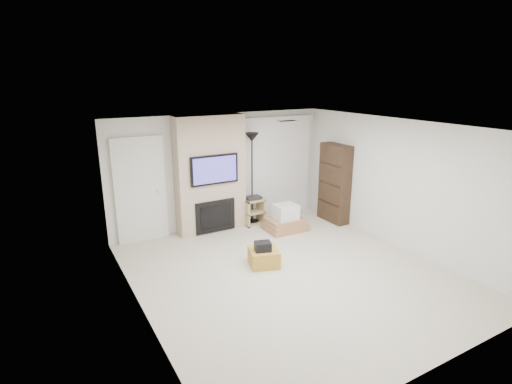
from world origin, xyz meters
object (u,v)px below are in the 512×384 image
box_stack (285,220)px  bookshelf (335,183)px  floor_lamp (252,153)px  av_stand (253,210)px  ottoman (264,257)px

box_stack → bookshelf: bearing=-2.5°
floor_lamp → av_stand: size_ratio=3.14×
av_stand → bookshelf: bookshelf is taller
av_stand → ottoman: bearing=-114.1°
av_stand → box_stack: size_ratio=0.74×
bookshelf → box_stack: bearing=177.5°
box_stack → bookshelf: size_ratio=0.50×
av_stand → box_stack: 0.80m
floor_lamp → av_stand: floor_lamp is taller
floor_lamp → bookshelf: 2.03m
ottoman → box_stack: box_stack is taller
floor_lamp → av_stand: (-0.04, -0.12, -1.29)m
ottoman → bookshelf: bearing=24.4°
av_stand → box_stack: (0.44, -0.66, -0.12)m
av_stand → bookshelf: (1.74, -0.71, 0.55)m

